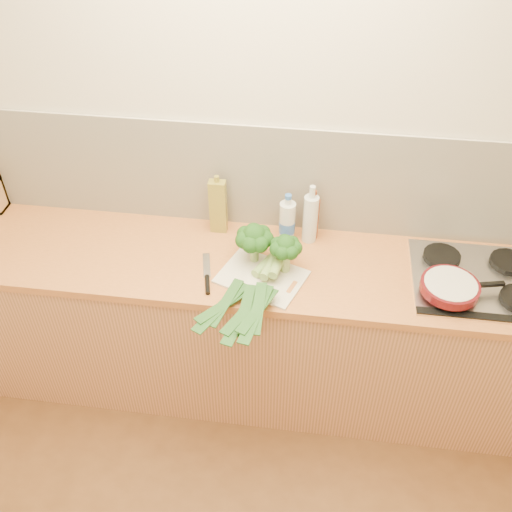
{
  "coord_description": "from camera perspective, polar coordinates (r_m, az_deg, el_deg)",
  "views": [
    {
      "loc": [
        0.28,
        -0.77,
        2.65
      ],
      "look_at": [
        0.03,
        1.1,
        1.02
      ],
      "focal_mm": 40.0,
      "sensor_mm": 36.0,
      "label": 1
    }
  ],
  "objects": [
    {
      "name": "leek_front",
      "position": [
        2.54,
        -0.05,
        -1.77
      ],
      "size": [
        0.35,
        0.64,
        0.04
      ],
      "rotation": [
        0.0,
        0.0,
        -0.47
      ],
      "color": "white",
      "rests_on": "chopping_board"
    },
    {
      "name": "counter",
      "position": [
        2.97,
        -0.34,
        -7.02
      ],
      "size": [
        3.2,
        0.62,
        0.9
      ],
      "color": "tan",
      "rests_on": "ground"
    },
    {
      "name": "broccoli_left",
      "position": [
        2.55,
        -0.17,
        1.84
      ],
      "size": [
        0.17,
        0.17,
        0.2
      ],
      "color": "#8CAA63",
      "rests_on": "chopping_board"
    },
    {
      "name": "leek_back",
      "position": [
        2.46,
        1.55,
        -2.25
      ],
      "size": [
        0.17,
        0.63,
        0.04
      ],
      "rotation": [
        0.0,
        0.0,
        -0.18
      ],
      "color": "white",
      "rests_on": "chopping_board"
    },
    {
      "name": "amber_bottle",
      "position": [
        2.74,
        5.65,
        3.84
      ],
      "size": [
        0.06,
        0.06,
        0.27
      ],
      "color": "maroon",
      "rests_on": "counter"
    },
    {
      "name": "chefs_knife",
      "position": [
        2.55,
        -4.9,
        -2.38
      ],
      "size": [
        0.09,
        0.28,
        0.02
      ],
      "rotation": [
        0.0,
        0.0,
        0.23
      ],
      "color": "silver",
      "rests_on": "counter"
    },
    {
      "name": "broccoli_right",
      "position": [
        2.51,
        2.99,
        0.85
      ],
      "size": [
        0.14,
        0.15,
        0.19
      ],
      "color": "#8CAA63",
      "rests_on": "chopping_board"
    },
    {
      "name": "gas_hob",
      "position": [
        2.72,
        21.39,
        -2.19
      ],
      "size": [
        0.58,
        0.5,
        0.04
      ],
      "color": "silver",
      "rests_on": "counter"
    },
    {
      "name": "chopping_board",
      "position": [
        2.56,
        0.58,
        -2.1
      ],
      "size": [
        0.44,
        0.38,
        0.01
      ],
      "primitive_type": "cube",
      "rotation": [
        0.0,
        0.0,
        -0.36
      ],
      "color": "white",
      "rests_on": "counter"
    },
    {
      "name": "oil_tin",
      "position": [
        2.75,
        -3.81,
        5.0
      ],
      "size": [
        0.08,
        0.05,
        0.31
      ],
      "color": "olive",
      "rests_on": "counter"
    },
    {
      "name": "glass_bottle",
      "position": [
        2.7,
        5.45,
        3.81
      ],
      "size": [
        0.07,
        0.07,
        0.31
      ],
      "color": "silver",
      "rests_on": "counter"
    },
    {
      "name": "water_bottle",
      "position": [
        2.72,
        3.13,
        3.4
      ],
      "size": [
        0.08,
        0.08,
        0.23
      ],
      "color": "silver",
      "rests_on": "counter"
    },
    {
      "name": "skillet",
      "position": [
        2.57,
        18.88,
        -2.92
      ],
      "size": [
        0.36,
        0.25,
        0.04
      ],
      "rotation": [
        0.0,
        0.0,
        0.23
      ],
      "color": "#530D12",
      "rests_on": "gas_hob"
    },
    {
      "name": "room_shell",
      "position": [
        2.72,
        0.45,
        7.82
      ],
      "size": [
        3.5,
        3.5,
        3.5
      ],
      "color": "beige",
      "rests_on": "ground"
    },
    {
      "name": "leek_mid",
      "position": [
        2.49,
        0.71,
        -2.21
      ],
      "size": [
        0.21,
        0.66,
        0.04
      ],
      "rotation": [
        0.0,
        0.0,
        -0.24
      ],
      "color": "white",
      "rests_on": "chopping_board"
    }
  ]
}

